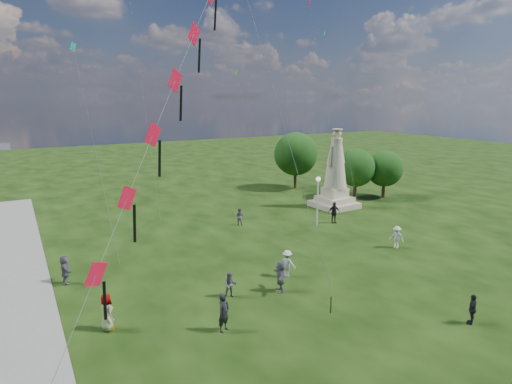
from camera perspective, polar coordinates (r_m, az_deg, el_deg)
statue at (r=42.67m, az=10.53°, el=1.82°), size 3.95×3.95×7.73m
lamppost at (r=35.87m, az=8.25°, el=0.15°), size 0.40×0.40×4.28m
tree_row at (r=49.02m, az=9.83°, el=4.14°), size 10.23×13.05×6.69m
person_0 at (r=20.68m, az=-4.33°, el=-15.72°), size 0.81×0.71×1.87m
person_1 at (r=23.85m, az=-3.46°, el=-12.25°), size 0.82×0.70×1.45m
person_2 at (r=26.39m, az=4.19°, el=-9.47°), size 1.07×1.20×1.67m
person_3 at (r=23.70m, az=26.90°, el=-13.75°), size 1.00×0.78×1.52m
person_5 at (r=27.70m, az=-24.10°, el=-9.40°), size 0.80×1.67×1.76m
person_7 at (r=36.56m, az=-2.23°, el=-3.26°), size 0.83×0.85×1.51m
person_8 at (r=32.71m, az=18.25°, el=-5.72°), size 0.90×1.18×1.63m
person_9 at (r=37.66m, az=10.35°, el=-2.70°), size 1.19×0.79×1.87m
person_10 at (r=21.86m, az=-19.28°, el=-14.88°), size 0.73×0.98×1.81m
person_11 at (r=24.44m, az=3.27°, el=-11.14°), size 1.33×1.82×1.80m
red_kite_train at (r=17.80m, az=-12.29°, el=9.91°), size 10.44×9.35×16.12m
small_kites at (r=40.59m, az=-4.07°, el=20.89°), size 25.68×14.16×33.75m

